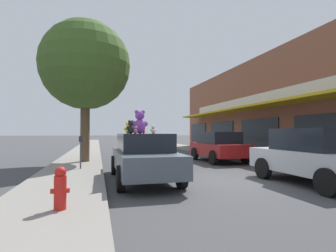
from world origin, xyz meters
name	(u,v)px	position (x,y,z in m)	size (l,w,h in m)	color
ground_plane	(217,180)	(0.00, 0.00, 0.00)	(260.00, 260.00, 0.00)	#424244
sidewalk_near	(63,185)	(-4.74, 0.00, 0.07)	(2.27, 90.00, 0.15)	gray
sidewalk_far	(332,172)	(4.74, 0.00, 0.07)	(2.27, 90.00, 0.15)	gray
plush_art_car	(143,155)	(-2.37, 0.51, 0.81)	(1.91, 4.76, 1.53)	#4C5660
teddy_bear_giant	(140,122)	(-2.43, 0.90, 1.92)	(0.60, 0.37, 0.81)	purple
teddy_bear_orange	(153,130)	(-1.89, 1.23, 1.66)	(0.21, 0.14, 0.27)	orange
teddy_bear_brown	(135,129)	(-2.53, 1.39, 1.69)	(0.26, 0.16, 0.34)	olive
teddy_bear_black	(131,127)	(-2.92, -0.59, 1.71)	(0.28, 0.24, 0.39)	black
teddy_bear_yellow	(128,128)	(-2.89, 0.27, 1.71)	(0.28, 0.21, 0.37)	yellow
teddy_bear_pink	(136,130)	(-2.69, 0.03, 1.65)	(0.14, 0.18, 0.24)	pink
teddy_bear_red	(144,130)	(-2.19, 1.53, 1.65)	(0.17, 0.16, 0.24)	red
teddy_bear_cream	(153,130)	(-2.03, 0.53, 1.66)	(0.21, 0.13, 0.28)	beige
parked_car_far_left	(314,156)	(2.47, -1.50, 0.87)	(1.90, 4.15, 1.69)	#B7B7BC
parked_car_far_center	(218,146)	(2.47, 4.93, 0.85)	(1.95, 4.03, 1.60)	maroon
street_tree	(85,65)	(-4.42, 5.51, 4.89)	(4.39, 4.39, 6.96)	brown
fire_hydrant	(60,188)	(-4.48, -2.78, 0.54)	(0.33, 0.22, 0.79)	red
parking_meter	(81,148)	(-4.45, 2.86, 0.96)	(0.14, 0.10, 1.27)	#4C4C51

